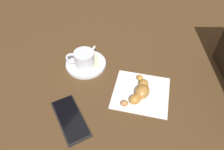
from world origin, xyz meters
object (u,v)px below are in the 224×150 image
(espresso_cup, at_px, (84,59))
(teaspoon, at_px, (86,61))
(napkin, at_px, (141,92))
(saucer, at_px, (86,64))
(sugar_packet, at_px, (95,61))
(cell_phone, at_px, (70,118))
(croissant, at_px, (140,91))

(espresso_cup, bearing_deg, teaspoon, 103.41)
(teaspoon, relative_size, napkin, 0.78)
(espresso_cup, relative_size, teaspoon, 0.70)
(saucer, bearing_deg, napkin, -4.79)
(sugar_packet, xyz_separation_m, cell_phone, (0.06, -0.22, -0.01))
(teaspoon, distance_m, croissant, 0.22)
(teaspoon, distance_m, napkin, 0.22)
(espresso_cup, height_order, cell_phone, espresso_cup)
(teaspoon, distance_m, sugar_packet, 0.03)
(espresso_cup, xyz_separation_m, sugar_packet, (0.03, 0.03, -0.02))
(espresso_cup, distance_m, cell_phone, 0.21)
(croissant, bearing_deg, napkin, 93.13)
(croissant, distance_m, cell_phone, 0.22)
(napkin, bearing_deg, espresso_cup, 177.66)
(saucer, height_order, espresso_cup, espresso_cup)
(saucer, bearing_deg, teaspoon, 122.06)
(espresso_cup, relative_size, cell_phone, 0.55)
(espresso_cup, relative_size, napkin, 0.55)
(teaspoon, height_order, croissant, croissant)
(sugar_packet, bearing_deg, cell_phone, 156.43)
(saucer, bearing_deg, espresso_cup, -86.32)
(croissant, bearing_deg, teaspoon, 170.99)
(saucer, distance_m, espresso_cup, 0.03)
(saucer, relative_size, cell_phone, 0.83)
(espresso_cup, relative_size, sugar_packet, 1.40)
(sugar_packet, bearing_deg, teaspoon, 81.32)
(teaspoon, bearing_deg, espresso_cup, -76.59)
(saucer, xyz_separation_m, teaspoon, (-0.00, 0.00, 0.01))
(saucer, height_order, napkin, saucer)
(teaspoon, height_order, cell_phone, teaspoon)
(napkin, bearing_deg, teaspoon, 174.18)
(napkin, distance_m, croissant, 0.02)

